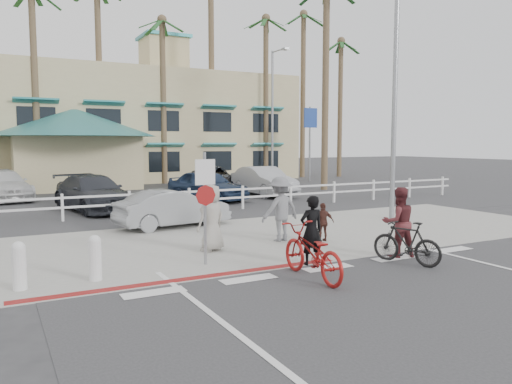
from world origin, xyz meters
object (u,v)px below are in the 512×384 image
bike_red (311,252)px  bike_black (407,243)px  sign_post (205,203)px  car_white_sedan (173,208)px

bike_red → bike_black: size_ratio=1.27×
sign_post → car_white_sedan: sign_post is taller
sign_post → bike_red: (1.47, -2.17, -0.89)m
sign_post → bike_black: sign_post is taller
bike_black → car_white_sedan: car_white_sedan is taller
bike_black → bike_red: bearing=-18.9°
bike_red → sign_post: bearing=-54.0°
bike_black → car_white_sedan: bearing=-86.8°
sign_post → car_white_sedan: 5.49m
bike_red → car_white_sedan: (-0.45, 7.50, 0.06)m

